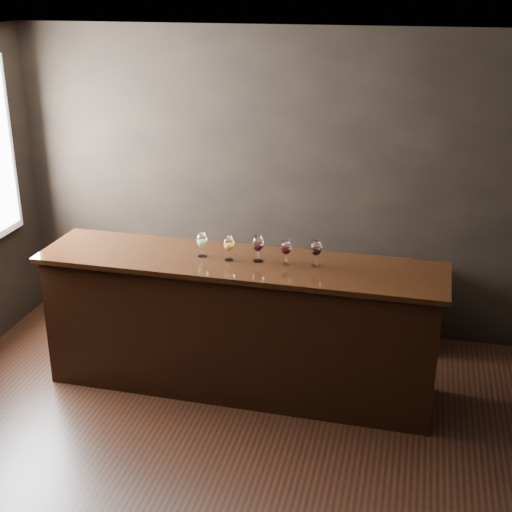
% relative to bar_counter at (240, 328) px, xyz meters
% --- Properties ---
extents(ground, '(5.00, 5.00, 0.00)m').
position_rel_bar_counter_xyz_m(ground, '(0.07, -1.01, -0.54)').
color(ground, black).
rests_on(ground, ground).
extents(room_shell, '(5.02, 4.52, 2.81)m').
position_rel_bar_counter_xyz_m(room_shell, '(-0.16, -0.90, 1.27)').
color(room_shell, black).
rests_on(room_shell, ground).
extents(bar_counter, '(3.11, 0.73, 1.08)m').
position_rel_bar_counter_xyz_m(bar_counter, '(0.00, 0.00, 0.00)').
color(bar_counter, black).
rests_on(bar_counter, ground).
extents(bar_top, '(3.21, 0.80, 0.04)m').
position_rel_bar_counter_xyz_m(bar_top, '(0.00, 0.00, 0.56)').
color(bar_top, black).
rests_on(bar_top, bar_counter).
extents(back_bar_shelf, '(2.20, 0.40, 0.79)m').
position_rel_bar_counter_xyz_m(back_bar_shelf, '(0.22, 1.02, -0.15)').
color(back_bar_shelf, black).
rests_on(back_bar_shelf, ground).
extents(glass_white, '(0.08, 0.08, 0.20)m').
position_rel_bar_counter_xyz_m(glass_white, '(-0.30, 0.02, 0.71)').
color(glass_white, white).
rests_on(glass_white, bar_top).
extents(glass_amber, '(0.08, 0.08, 0.19)m').
position_rel_bar_counter_xyz_m(glass_amber, '(-0.08, -0.01, 0.71)').
color(glass_amber, white).
rests_on(glass_amber, bar_top).
extents(glass_red_a, '(0.09, 0.09, 0.21)m').
position_rel_bar_counter_xyz_m(glass_red_a, '(0.15, 0.02, 0.72)').
color(glass_red_a, white).
rests_on(glass_red_a, bar_top).
extents(glass_red_b, '(0.08, 0.08, 0.19)m').
position_rel_bar_counter_xyz_m(glass_red_b, '(0.37, 0.02, 0.71)').
color(glass_red_b, white).
rests_on(glass_red_b, bar_top).
extents(glass_red_c, '(0.09, 0.09, 0.21)m').
position_rel_bar_counter_xyz_m(glass_red_c, '(0.59, 0.03, 0.72)').
color(glass_red_c, white).
rests_on(glass_red_c, bar_top).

